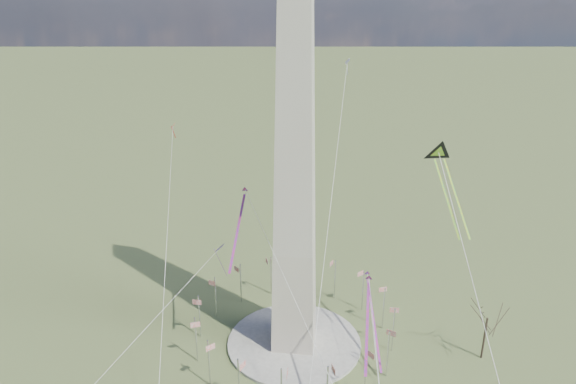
# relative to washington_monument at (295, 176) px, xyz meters

# --- Properties ---
(ground) EXTENTS (2000.00, 2000.00, 0.00)m
(ground) POSITION_rel_washington_monument_xyz_m (0.00, 0.00, -47.95)
(ground) COLOR #4D5A2D
(ground) RESTS_ON ground
(plaza) EXTENTS (36.00, 36.00, 0.80)m
(plaza) POSITION_rel_washington_monument_xyz_m (0.00, 0.00, -47.55)
(plaza) COLOR #BAB7AA
(plaza) RESTS_ON ground
(washington_monument) EXTENTS (15.56, 15.56, 100.00)m
(washington_monument) POSITION_rel_washington_monument_xyz_m (0.00, 0.00, 0.00)
(washington_monument) COLOR beige
(washington_monument) RESTS_ON plaza
(flagpole_ring) EXTENTS (54.40, 54.40, 13.00)m
(flagpole_ring) POSITION_rel_washington_monument_xyz_m (-0.00, -0.00, -40.68)
(flagpole_ring) COLOR silver
(flagpole_ring) RESTS_ON ground
(tree_near) EXTENTS (10.37, 10.37, 18.15)m
(tree_near) POSITION_rel_washington_monument_xyz_m (49.01, 0.09, -35.01)
(tree_near) COLOR #422F28
(tree_near) RESTS_ON ground
(kite_delta_black) EXTENTS (9.94, 22.02, 17.94)m
(kite_delta_black) POSITION_rel_washington_monument_xyz_m (34.70, 9.21, 3.19)
(kite_delta_black) COLOR black
(kite_delta_black) RESTS_ON ground
(kite_diamond_purple) EXTENTS (2.92, 3.63, 10.62)m
(kite_diamond_purple) POSITION_rel_washington_monument_xyz_m (-21.82, 9.08, -26.04)
(kite_diamond_purple) COLOR #351C81
(kite_diamond_purple) RESTS_ON ground
(kite_streamer_left) EXTENTS (1.76, 18.72, 12.86)m
(kite_streamer_left) POSITION_rel_washington_monument_xyz_m (17.96, -19.46, -23.62)
(kite_streamer_left) COLOR #FF2E28
(kite_streamer_left) RESTS_ON ground
(kite_streamer_mid) EXTENTS (1.96, 21.02, 14.45)m
(kite_streamer_mid) POSITION_rel_washington_monument_xyz_m (-14.17, 1.62, -12.31)
(kite_streamer_mid) COLOR #FF2E28
(kite_streamer_mid) RESTS_ON ground
(kite_streamer_right) EXTENTS (5.16, 23.15, 15.97)m
(kite_streamer_right) POSITION_rel_washington_monument_xyz_m (20.26, 3.96, -36.92)
(kite_streamer_right) COLOR #FF2E28
(kite_streamer_right) RESTS_ON ground
(kite_small_red) EXTENTS (1.30, 2.15, 4.97)m
(kite_small_red) POSITION_rel_washington_monument_xyz_m (-41.63, 34.67, 2.44)
(kite_small_red) COLOR red
(kite_small_red) RESTS_ON ground
(kite_small_white) EXTENTS (1.37, 1.97, 4.92)m
(kite_small_white) POSITION_rel_washington_monument_xyz_m (11.00, 40.22, 21.93)
(kite_small_white) COLOR white
(kite_small_white) RESTS_ON ground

